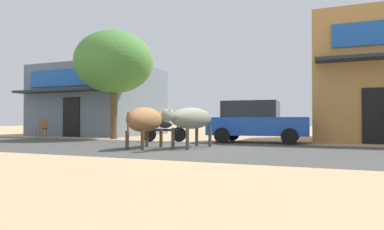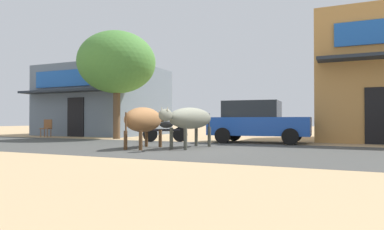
{
  "view_description": "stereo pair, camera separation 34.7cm",
  "coord_description": "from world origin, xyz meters",
  "px_view_note": "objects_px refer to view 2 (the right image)",
  "views": [
    {
      "loc": [
        4.24,
        -9.85,
        0.9
      ],
      "look_at": [
        -0.53,
        1.61,
        1.07
      ],
      "focal_mm": 32.32,
      "sensor_mm": 36.0,
      "label": 1
    },
    {
      "loc": [
        4.56,
        -9.71,
        0.9
      ],
      "look_at": [
        -0.53,
        1.61,
        1.07
      ],
      "focal_mm": 32.32,
      "sensor_mm": 36.0,
      "label": 2
    }
  ],
  "objects_px": {
    "roadside_tree": "(117,63)",
    "cafe_chair_near_tree": "(47,127)",
    "cow_near_brown": "(145,120)",
    "parked_hatchback_car": "(257,121)",
    "parked_motorcycle": "(166,130)",
    "cow_far_dark": "(190,119)"
  },
  "relations": [
    {
      "from": "roadside_tree",
      "to": "cafe_chair_near_tree",
      "type": "xyz_separation_m",
      "value": [
        -4.23,
        -0.24,
        -3.11
      ]
    },
    {
      "from": "parked_hatchback_car",
      "to": "cafe_chair_near_tree",
      "type": "xyz_separation_m",
      "value": [
        -10.98,
        -0.23,
        -0.33
      ]
    },
    {
      "from": "roadside_tree",
      "to": "cafe_chair_near_tree",
      "type": "distance_m",
      "value": 5.25
    },
    {
      "from": "parked_motorcycle",
      "to": "cow_far_dark",
      "type": "bearing_deg",
      "value": -48.04
    },
    {
      "from": "roadside_tree",
      "to": "cow_far_dark",
      "type": "xyz_separation_m",
      "value": [
        5.42,
        -3.46,
        -2.68
      ]
    },
    {
      "from": "parked_hatchback_car",
      "to": "cow_far_dark",
      "type": "height_order",
      "value": "parked_hatchback_car"
    },
    {
      "from": "parked_motorcycle",
      "to": "roadside_tree",
      "type": "bearing_deg",
      "value": 162.86
    },
    {
      "from": "roadside_tree",
      "to": "parked_motorcycle",
      "type": "height_order",
      "value": "roadside_tree"
    },
    {
      "from": "parked_motorcycle",
      "to": "cow_near_brown",
      "type": "height_order",
      "value": "cow_near_brown"
    },
    {
      "from": "cow_near_brown",
      "to": "cow_far_dark",
      "type": "relative_size",
      "value": 0.89
    },
    {
      "from": "cow_near_brown",
      "to": "parked_motorcycle",
      "type": "bearing_deg",
      "value": 106.74
    },
    {
      "from": "cow_far_dark",
      "to": "cafe_chair_near_tree",
      "type": "height_order",
      "value": "cow_far_dark"
    },
    {
      "from": "cafe_chair_near_tree",
      "to": "roadside_tree",
      "type": "bearing_deg",
      "value": 3.3
    },
    {
      "from": "roadside_tree",
      "to": "parked_hatchback_car",
      "type": "bearing_deg",
      "value": -0.08
    },
    {
      "from": "roadside_tree",
      "to": "cow_far_dark",
      "type": "height_order",
      "value": "roadside_tree"
    },
    {
      "from": "parked_motorcycle",
      "to": "cafe_chair_near_tree",
      "type": "distance_m",
      "value": 7.45
    },
    {
      "from": "roadside_tree",
      "to": "parked_hatchback_car",
      "type": "xyz_separation_m",
      "value": [
        6.75,
        -0.01,
        -2.78
      ]
    },
    {
      "from": "cow_far_dark",
      "to": "parked_motorcycle",
      "type": "bearing_deg",
      "value": 131.96
    },
    {
      "from": "cow_near_brown",
      "to": "cafe_chair_near_tree",
      "type": "relative_size",
      "value": 2.79
    },
    {
      "from": "roadside_tree",
      "to": "cow_near_brown",
      "type": "xyz_separation_m",
      "value": [
        4.13,
        -4.12,
        -2.72
      ]
    },
    {
      "from": "cafe_chair_near_tree",
      "to": "parked_motorcycle",
      "type": "bearing_deg",
      "value": -5.7
    },
    {
      "from": "roadside_tree",
      "to": "parked_motorcycle",
      "type": "distance_m",
      "value": 4.59
    }
  ]
}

